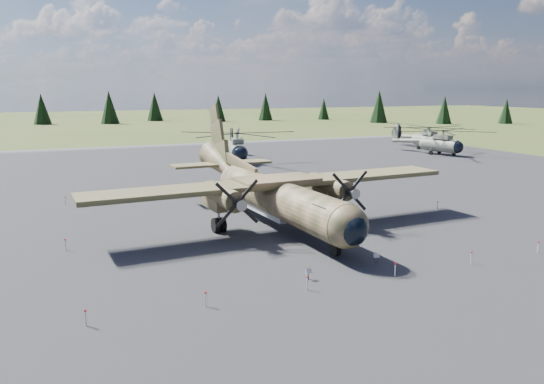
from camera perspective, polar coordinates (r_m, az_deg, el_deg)
name	(u,v)px	position (r m, az deg, el deg)	size (l,w,h in m)	color
ground	(278,227)	(44.13, 0.65, -3.83)	(500.00, 500.00, 0.00)	brown
apron	(238,204)	(53.20, -3.63, -1.26)	(120.00, 120.00, 0.04)	#57565B
transport_plane	(270,189)	(44.63, -0.17, 0.29)	(31.64, 28.72, 10.43)	#32361D
helicopter_near	(237,141)	(82.58, -3.78, 5.50)	(22.27, 23.41, 4.73)	gray
helicopter_mid	(441,137)	(96.69, 17.70, 5.64)	(20.74, 21.62, 4.31)	gray
helicopter_far	(428,133)	(104.28, 16.39, 6.07)	(17.10, 20.08, 4.31)	gray
info_placard_left	(309,272)	(32.35, 3.95, -8.62)	(0.47, 0.29, 0.69)	gray
info_placard_right	(376,256)	(36.04, 11.16, -6.82)	(0.42, 0.27, 0.61)	gray
barrier_fence	(273,222)	(43.76, 0.14, -3.27)	(33.12, 29.62, 0.85)	silver
treeline	(267,165)	(46.07, -0.56, 2.88)	(306.39, 312.83, 10.98)	black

